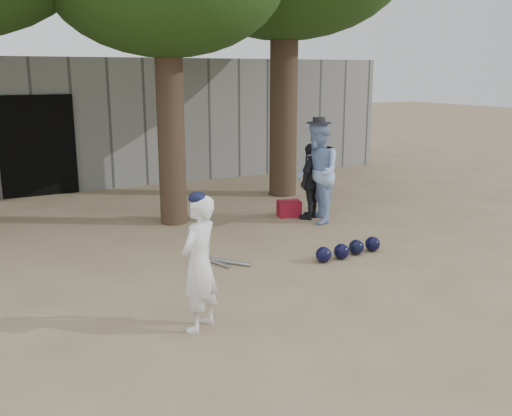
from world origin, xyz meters
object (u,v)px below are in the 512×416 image
spectator_blue (318,173)px  spectator_dark (311,181)px  red_bag (289,208)px  boy_player (199,264)px

spectator_blue → spectator_dark: size_ratio=1.30×
spectator_dark → red_bag: spectator_dark is taller
boy_player → spectator_dark: bearing=-172.6°
spectator_blue → spectator_dark: bearing=-172.3°
spectator_blue → red_bag: bearing=-143.0°
boy_player → spectator_dark: (3.63, 3.42, -0.02)m
boy_player → spectator_blue: bearing=-174.7°
boy_player → spectator_blue: (3.58, 3.13, 0.19)m
boy_player → red_bag: 5.06m
spectator_blue → red_bag: spectator_blue is taller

